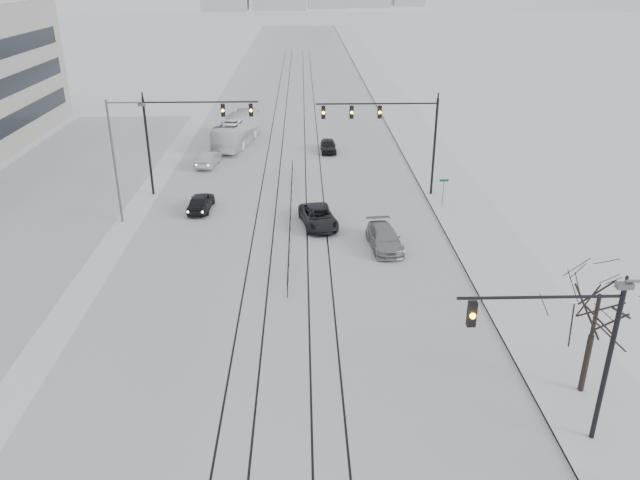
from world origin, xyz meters
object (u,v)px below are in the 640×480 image
Objects in this scene: sedan_sb_outer at (208,159)px; sedan_nb_front at (318,217)px; bare_tree at (598,305)px; sedan_nb_right at (384,238)px; box_truck at (237,131)px; traffic_mast_near at (569,345)px; sedan_sb_inner at (201,202)px; sedan_nb_far at (328,146)px.

sedan_nb_front is (9.99, -15.07, -0.04)m from sedan_sb_outer.
bare_tree reaches higher than sedan_sb_outer.
box_truck reaches higher than sedan_nb_right.
sedan_sb_outer is (-18.74, 37.80, -3.84)m from traffic_mast_near.
sedan_nb_far is (10.53, 16.13, -0.05)m from sedan_sb_inner.
box_truck is (2.03, 7.62, 0.75)m from sedan_sb_outer.
sedan_sb_inner is 19.27m from sedan_nb_far.
bare_tree is 0.57× the size of box_truck.
traffic_mast_near reaches higher than sedan_sb_outer.
traffic_mast_near is 43.01m from sedan_nb_far.
sedan_nb_front is at bearing -95.51° from sedan_nb_far.
sedan_nb_right is 23.65m from sedan_nb_far.
sedan_sb_outer is 0.89× the size of sedan_nb_front.
traffic_mast_near is 24.66m from sedan_nb_front.
box_truck is (-12.29, 26.69, 0.78)m from sedan_nb_right.
sedan_sb_outer reaches higher than sedan_sb_inner.
sedan_nb_front is 19.55m from sedan_nb_far.
box_truck reaches higher than sedan_sb_outer.
bare_tree reaches higher than sedan_nb_front.
sedan_sb_inner is 0.83× the size of sedan_nb_front.
bare_tree reaches higher than sedan_nb_far.
bare_tree reaches higher than box_truck.
sedan_nb_right reaches higher than sedan_nb_far.
sedan_nb_right is at bearing 134.59° from sedan_sb_outer.
sedan_sb_outer is (-21.16, 34.79, -3.76)m from bare_tree.
sedan_nb_front is at bearing 131.93° from sedan_nb_right.
traffic_mast_near is at bearing 127.13° from sedan_sb_inner.
traffic_mast_near is 1.59× the size of sedan_sb_outer.
bare_tree is 1.61× the size of sedan_nb_far.
sedan_nb_right is at bearing -52.83° from sedan_nb_front.
sedan_sb_inner reaches higher than sedan_nb_front.
box_truck reaches higher than sedan_nb_far.
bare_tree is 40.56m from sedan_nb_far.
sedan_nb_front is (-11.16, 19.73, -3.80)m from bare_tree.
sedan_nb_front is 0.46× the size of box_truck.
sedan_nb_right is (14.32, -19.07, -0.03)m from sedan_sb_outer.
sedan_nb_right is 1.27× the size of sedan_nb_far.
sedan_nb_right is (4.32, -4.00, 0.01)m from sedan_nb_front.
sedan_sb_inner reaches higher than sedan_nb_far.
sedan_nb_far is at bearing 99.71° from traffic_mast_near.
sedan_sb_inner is (-20.17, 23.08, -3.79)m from bare_tree.
sedan_sb_outer reaches higher than sedan_nb_right.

